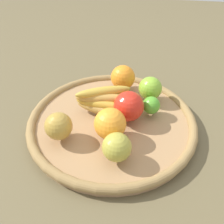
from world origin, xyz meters
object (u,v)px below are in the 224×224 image
(banana_bunch, at_px, (103,101))
(lime_0, at_px, (151,105))
(apple_1, at_px, (59,126))
(orange_1, at_px, (123,77))
(orange_0, at_px, (110,124))
(apple_0, at_px, (150,88))
(apple_3, at_px, (129,106))
(apple_2, at_px, (117,147))

(banana_bunch, bearing_deg, lime_0, 96.25)
(apple_1, distance_m, lime_0, 0.25)
(orange_1, relative_size, banana_bunch, 0.47)
(orange_0, bearing_deg, banana_bunch, -159.98)
(orange_1, xyz_separation_m, lime_0, (0.11, 0.09, -0.01))
(apple_0, bearing_deg, banana_bunch, -56.86)
(orange_0, bearing_deg, apple_0, 152.61)
(apple_0, distance_m, banana_bunch, 0.15)
(banana_bunch, bearing_deg, orange_0, 20.02)
(apple_3, height_order, apple_0, apple_3)
(apple_2, xyz_separation_m, apple_3, (-0.14, 0.01, 0.01))
(apple_0, distance_m, orange_0, 0.20)
(orange_1, height_order, banana_bunch, orange_1)
(apple_1, xyz_separation_m, apple_2, (0.05, 0.15, -0.00))
(orange_0, bearing_deg, lime_0, 138.16)
(apple_1, xyz_separation_m, apple_0, (-0.20, 0.21, -0.00))
(apple_1, xyz_separation_m, lime_0, (-0.13, 0.22, -0.01))
(orange_1, bearing_deg, banana_bunch, -17.99)
(lime_0, bearing_deg, banana_bunch, -83.75)
(apple_3, bearing_deg, orange_0, -26.74)
(orange_1, relative_size, apple_0, 1.10)
(orange_0, bearing_deg, apple_1, -80.47)
(apple_1, height_order, apple_0, same)
(banana_bunch, bearing_deg, orange_1, 162.01)
(apple_1, distance_m, orange_1, 0.27)
(orange_0, bearing_deg, apple_2, 20.41)
(apple_2, relative_size, lime_0, 1.39)
(apple_2, distance_m, orange_0, 0.07)
(apple_2, distance_m, banana_bunch, 0.17)
(apple_3, relative_size, apple_0, 1.18)
(apple_2, relative_size, orange_0, 0.85)
(orange_1, bearing_deg, apple_1, -28.51)
(apple_0, bearing_deg, orange_0, -27.39)
(apple_1, relative_size, apple_0, 1.01)
(apple_0, bearing_deg, apple_1, -47.53)
(banana_bunch, height_order, orange_0, orange_0)
(apple_2, bearing_deg, apple_1, -107.73)
(orange_1, distance_m, orange_0, 0.22)
(apple_3, relative_size, lime_0, 1.65)
(lime_0, relative_size, banana_bunch, 0.31)
(apple_2, height_order, lime_0, apple_2)
(apple_3, bearing_deg, apple_1, -59.29)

